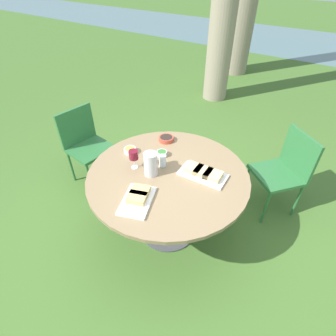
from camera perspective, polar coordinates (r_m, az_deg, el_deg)
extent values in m
plane|color=#446B2B|center=(2.76, 0.00, -12.95)|extent=(40.00, 40.00, 0.00)
cube|color=slate|center=(10.26, 31.25, 21.80)|extent=(40.00, 4.12, 0.01)
cylinder|color=#4C4C51|center=(2.75, 0.00, -12.84)|extent=(0.57, 0.57, 0.02)
cylinder|color=#4C4C51|center=(2.48, 0.00, -7.84)|extent=(0.11, 0.11, 0.68)
cylinder|color=#8C7251|center=(2.23, 0.00, -1.54)|extent=(1.38, 1.38, 0.03)
cube|color=#2D6B38|center=(2.87, 22.47, -1.36)|extent=(0.61, 0.60, 0.04)
cube|color=#2D6B38|center=(2.86, 26.73, 2.87)|extent=(0.36, 0.30, 0.42)
cylinder|color=#2D6B38|center=(3.03, 16.57, -3.11)|extent=(0.03, 0.03, 0.43)
cylinder|color=#2D6B38|center=(2.81, 20.42, -8.18)|extent=(0.03, 0.03, 0.43)
cylinder|color=#2D6B38|center=(3.22, 22.24, -1.77)|extent=(0.03, 0.03, 0.43)
cylinder|color=#2D6B38|center=(3.02, 26.26, -6.38)|extent=(0.03, 0.03, 0.43)
cube|color=#2D6B38|center=(3.14, -16.50, 3.96)|extent=(0.46, 0.48, 0.04)
cube|color=#2D6B38|center=(3.17, -19.32, 8.61)|extent=(0.07, 0.44, 0.42)
cylinder|color=#2D6B38|center=(3.07, -16.61, -2.51)|extent=(0.03, 0.03, 0.43)
cylinder|color=#2D6B38|center=(3.23, -11.10, 0.91)|extent=(0.03, 0.03, 0.43)
cylinder|color=#2D6B38|center=(3.33, -20.30, 0.31)|extent=(0.03, 0.03, 0.43)
cylinder|color=#2D6B38|center=(3.48, -15.03, 3.36)|extent=(0.03, 0.03, 0.43)
cylinder|color=silver|center=(2.16, -3.80, 0.84)|extent=(0.11, 0.11, 0.21)
cone|color=silver|center=(2.08, -2.80, 2.27)|extent=(0.03, 0.03, 0.03)
cylinder|color=silver|center=(2.30, -7.24, 0.19)|extent=(0.06, 0.06, 0.01)
cylinder|color=silver|center=(2.27, -7.34, 1.14)|extent=(0.01, 0.01, 0.09)
cylinder|color=maroon|center=(2.22, -7.51, 2.87)|extent=(0.08, 0.08, 0.08)
cube|color=white|center=(1.99, -6.69, -7.12)|extent=(0.32, 0.39, 0.02)
cube|color=tan|center=(2.02, -6.07, -5.02)|extent=(0.17, 0.16, 0.04)
cube|color=tan|center=(1.97, -6.76, -6.49)|extent=(0.17, 0.16, 0.04)
cube|color=white|center=(2.22, 7.58, -1.44)|extent=(0.41, 0.23, 0.02)
cube|color=#E0C184|center=(2.22, 5.57, -0.06)|extent=(0.15, 0.14, 0.04)
cube|color=#E0C184|center=(2.20, 7.65, -0.80)|extent=(0.15, 0.14, 0.04)
cube|color=#E0C184|center=(2.17, 9.78, -1.56)|extent=(0.15, 0.14, 0.04)
cylinder|color=silver|center=(2.48, -8.27, 3.80)|extent=(0.11, 0.11, 0.05)
cylinder|color=#E0C147|center=(2.47, -8.30, 4.07)|extent=(0.09, 0.09, 0.02)
cylinder|color=silver|center=(2.41, -1.34, 3.16)|extent=(0.10, 0.10, 0.05)
cylinder|color=#387533|center=(2.40, -1.34, 3.43)|extent=(0.08, 0.08, 0.02)
cylinder|color=#B74733|center=(2.62, -0.39, 6.36)|extent=(0.15, 0.15, 0.04)
cylinder|color=#2D231E|center=(2.62, -0.39, 6.59)|extent=(0.12, 0.12, 0.02)
cylinder|color=silver|center=(2.27, -1.19, 1.58)|extent=(0.06, 0.06, 0.11)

